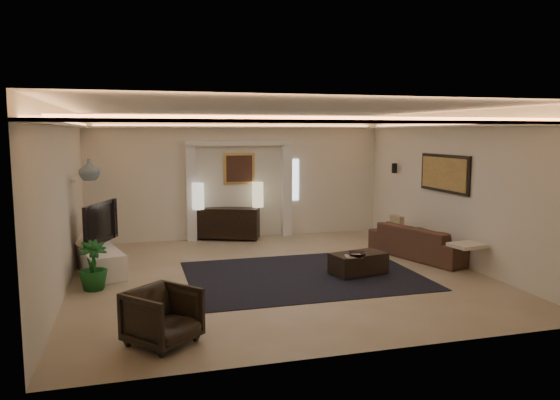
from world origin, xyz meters
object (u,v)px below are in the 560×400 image
object	(u,v)px
coffee_table	(358,263)
console	(229,223)
sofa	(422,242)
armchair	(163,317)

from	to	relation	value
coffee_table	console	bearing A→B (deg)	102.03
sofa	armchair	size ratio (longest dim) A/B	2.98
sofa	armchair	distance (m)	6.10
console	armchair	world-z (taller)	console
console	coffee_table	world-z (taller)	console
console	sofa	world-z (taller)	console
console	coffee_table	bearing A→B (deg)	-42.79
sofa	armchair	world-z (taller)	armchair
coffee_table	armchair	xyz separation A→B (m)	(-3.51, -2.25, 0.13)
console	armchair	distance (m)	6.16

